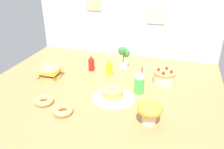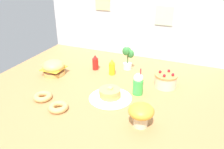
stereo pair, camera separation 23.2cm
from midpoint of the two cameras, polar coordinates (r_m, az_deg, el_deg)
name	(u,v)px [view 2 (the right image)]	position (r m, az deg, el deg)	size (l,w,h in m)	color
ground_plane	(97,92)	(2.30, -0.67, -4.38)	(2.37, 2.14, 0.02)	#B27F4C
back_wall	(134,14)	(3.05, 7.55, 14.25)	(2.37, 0.04, 1.08)	silver
doily_mat	(110,98)	(2.18, 2.65, -5.74)	(0.40, 0.40, 0.00)	white
burger	(54,68)	(2.64, -11.58, 1.58)	(0.24, 0.24, 0.17)	#DBA859
pancake_stack	(110,94)	(2.16, 2.61, -4.82)	(0.31, 0.31, 0.11)	white
layer_cake	(166,80)	(2.43, 15.60, -1.43)	(0.23, 0.23, 0.16)	beige
ketchup_bottle	(95,63)	(2.71, -1.64, 2.83)	(0.07, 0.07, 0.18)	red
mustard_bottle	(112,67)	(2.59, 2.55, 1.67)	(0.07, 0.07, 0.18)	yellow
cream_soda_cup	(138,84)	(2.23, 9.34, -2.35)	(0.10, 0.10, 0.27)	green
donut_pink_glaze	(43,96)	(2.22, -13.65, -5.29)	(0.17, 0.17, 0.05)	tan
donut_chocolate	(58,107)	(2.04, -9.77, -7.90)	(0.17, 0.17, 0.05)	tan
potted_plant	(128,57)	(2.72, 6.33, 4.16)	(0.13, 0.11, 0.28)	white
mushroom_stool	(141,113)	(1.81, 10.79, -9.29)	(0.20, 0.20, 0.19)	beige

